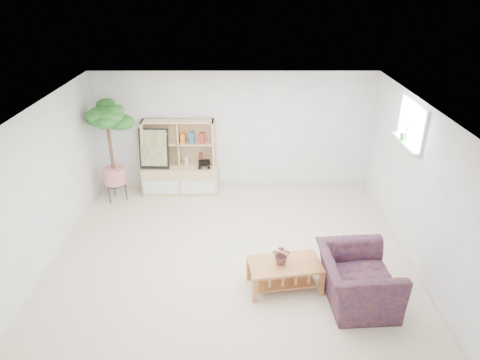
{
  "coord_description": "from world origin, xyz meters",
  "views": [
    {
      "loc": [
        0.12,
        -5.57,
        4.03
      ],
      "look_at": [
        0.12,
        0.55,
        1.08
      ],
      "focal_mm": 32.0,
      "sensor_mm": 36.0,
      "label": 1
    }
  ],
  "objects_px": {
    "storage_unit": "(179,158)",
    "floor_tree": "(111,153)",
    "armchair": "(357,277)",
    "coffee_table": "(284,275)"
  },
  "relations": [
    {
      "from": "storage_unit",
      "to": "floor_tree",
      "type": "distance_m",
      "value": 1.29
    },
    {
      "from": "storage_unit",
      "to": "armchair",
      "type": "bearing_deg",
      "value": -49.7
    },
    {
      "from": "storage_unit",
      "to": "floor_tree",
      "type": "bearing_deg",
      "value": -163.98
    },
    {
      "from": "storage_unit",
      "to": "floor_tree",
      "type": "relative_size",
      "value": 0.75
    },
    {
      "from": "coffee_table",
      "to": "floor_tree",
      "type": "distance_m",
      "value": 4.1
    },
    {
      "from": "coffee_table",
      "to": "floor_tree",
      "type": "xyz_separation_m",
      "value": [
        -3.05,
        2.62,
        0.79
      ]
    },
    {
      "from": "coffee_table",
      "to": "armchair",
      "type": "relative_size",
      "value": 0.91
    },
    {
      "from": "coffee_table",
      "to": "armchair",
      "type": "xyz_separation_m",
      "value": [
        0.93,
        -0.28,
        0.2
      ]
    },
    {
      "from": "armchair",
      "to": "floor_tree",
      "type": "bearing_deg",
      "value": 50.42
    },
    {
      "from": "storage_unit",
      "to": "coffee_table",
      "type": "xyz_separation_m",
      "value": [
        1.83,
        -2.97,
        -0.54
      ]
    }
  ]
}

